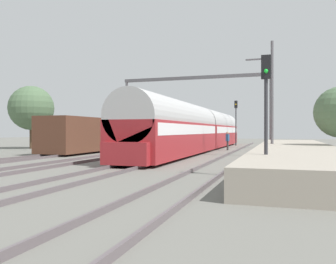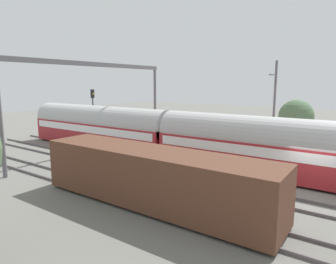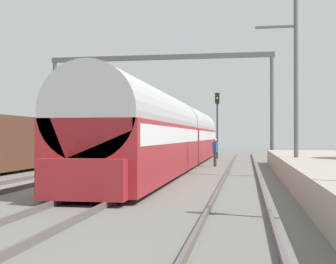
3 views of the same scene
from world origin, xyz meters
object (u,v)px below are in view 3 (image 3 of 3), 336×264
freight_car (10,143)px  catenary_gantry (159,81)px  person_crossing (215,150)px  passenger_train (174,134)px  railway_signal_far (217,117)px

freight_car → catenary_gantry: bearing=60.1°
person_crossing → catenary_gantry: 8.47m
person_crossing → passenger_train: bearing=-63.3°
passenger_train → catenary_gantry: bearing=108.8°
passenger_train → catenary_gantry: 7.49m
passenger_train → freight_car: 9.48m
passenger_train → person_crossing: bearing=17.1°
freight_car → catenary_gantry: (6.16, 10.73, 4.45)m
freight_car → person_crossing: freight_car is taller
freight_car → person_crossing: (10.62, 5.45, -0.44)m
passenger_train → catenary_gantry: catenary_gantry is taller
railway_signal_far → catenary_gantry: 6.92m
person_crossing → railway_signal_far: bearing=-167.7°
railway_signal_far → person_crossing: bearing=-87.3°
person_crossing → catenary_gantry: bearing=-130.2°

